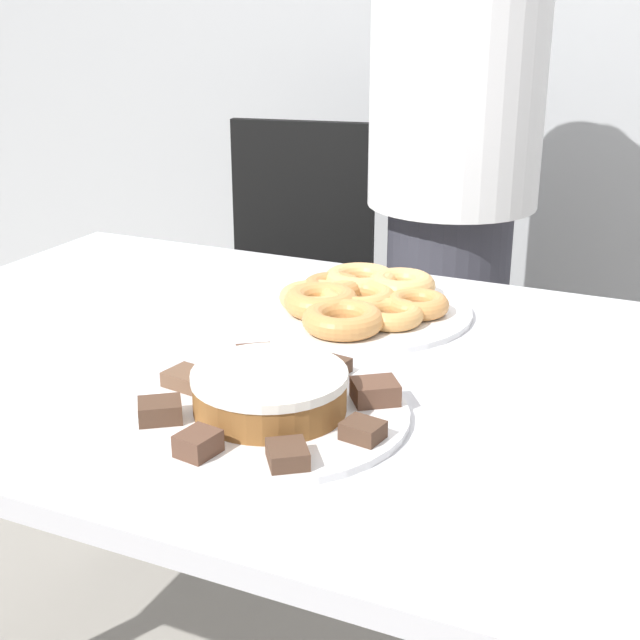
{
  "coord_description": "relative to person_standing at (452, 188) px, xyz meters",
  "views": [
    {
      "loc": [
        0.45,
        -1.1,
        1.24
      ],
      "look_at": [
        -0.06,
        0.01,
        0.79
      ],
      "focal_mm": 50.0,
      "sensor_mm": 36.0,
      "label": 1
    }
  ],
  "objects": [
    {
      "name": "lamington_0",
      "position": [
        -0.04,
        -1.1,
        -0.06
      ],
      "size": [
        0.06,
        0.06,
        0.02
      ],
      "rotation": [
        0.0,
        0.0,
        2.98
      ],
      "color": "brown",
      "rests_on": "plate_cake"
    },
    {
      "name": "person_standing",
      "position": [
        0.0,
        0.0,
        0.0
      ],
      "size": [
        0.4,
        0.4,
        1.54
      ],
      "color": "#383842",
      "rests_on": "ground_plane"
    },
    {
      "name": "lamington_6",
      "position": [
        0.12,
        -0.98,
        -0.06
      ],
      "size": [
        0.05,
        0.06,
        0.02
      ],
      "rotation": [
        0.0,
        0.0,
        7.7
      ],
      "color": "#513828",
      "rests_on": "plate_cake"
    },
    {
      "name": "plate_cake",
      "position": [
        0.1,
        -1.12,
        -0.07
      ],
      "size": [
        0.36,
        0.36,
        0.01
      ],
      "color": "white",
      "rests_on": "table"
    },
    {
      "name": "lamington_2",
      "position": [
        0.08,
        -1.26,
        -0.05
      ],
      "size": [
        0.05,
        0.05,
        0.03
      ],
      "rotation": [
        0.0,
        0.0,
        4.55
      ],
      "color": "brown",
      "rests_on": "plate_cake"
    },
    {
      "name": "donut_5",
      "position": [
        0.01,
        -0.76,
        -0.05
      ],
      "size": [
        0.12,
        0.12,
        0.04
      ],
      "color": "#D18E4C",
      "rests_on": "plate_donuts"
    },
    {
      "name": "donut_8",
      "position": [
        0.15,
        -0.69,
        -0.05
      ],
      "size": [
        0.11,
        0.11,
        0.03
      ],
      "color": "#D18E4C",
      "rests_on": "plate_donuts"
    },
    {
      "name": "lamington_7",
      "position": [
        0.02,
        -1.01,
        -0.05
      ],
      "size": [
        0.08,
        0.08,
        0.03
      ],
      "rotation": [
        0.0,
        0.0,
        8.48
      ],
      "color": "brown",
      "rests_on": "plate_cake"
    },
    {
      "name": "donut_2",
      "position": [
        0.02,
        -0.62,
        -0.05
      ],
      "size": [
        0.13,
        0.13,
        0.04
      ],
      "color": "#E5AD66",
      "rests_on": "plate_donuts"
    },
    {
      "name": "lamington_5",
      "position": [
        0.21,
        -1.04,
        -0.05
      ],
      "size": [
        0.08,
        0.07,
        0.03
      ],
      "rotation": [
        0.0,
        0.0,
        6.91
      ],
      "color": "brown",
      "rests_on": "plate_cake"
    },
    {
      "name": "donut_4",
      "position": [
        -0.02,
        -0.73,
        -0.05
      ],
      "size": [
        0.12,
        0.12,
        0.03
      ],
      "color": "#E5AD66",
      "rests_on": "plate_donuts"
    },
    {
      "name": "donut_0",
      "position": [
        0.05,
        -0.71,
        -0.05
      ],
      "size": [
        0.13,
        0.13,
        0.03
      ],
      "color": "tan",
      "rests_on": "plate_donuts"
    },
    {
      "name": "donut_1",
      "position": [
        0.1,
        -0.62,
        -0.05
      ],
      "size": [
        0.12,
        0.12,
        0.04
      ],
      "color": "#E5AD66",
      "rests_on": "plate_donuts"
    },
    {
      "name": "donut_6",
      "position": [
        0.07,
        -0.82,
        -0.05
      ],
      "size": [
        0.13,
        0.13,
        0.04
      ],
      "color": "#D18E4C",
      "rests_on": "plate_donuts"
    },
    {
      "name": "lamington_1",
      "position": [
        -0.01,
        -1.2,
        -0.05
      ],
      "size": [
        0.07,
        0.07,
        0.03
      ],
      "rotation": [
        0.0,
        0.0,
        3.77
      ],
      "color": "#513828",
      "rests_on": "plate_cake"
    },
    {
      "name": "lamington_4",
      "position": [
        0.24,
        -1.14,
        -0.05
      ],
      "size": [
        0.05,
        0.05,
        0.02
      ],
      "rotation": [
        0.0,
        0.0,
        6.12
      ],
      "color": "#513828",
      "rests_on": "plate_cake"
    },
    {
      "name": "office_chair_left",
      "position": [
        -0.43,
        -0.01,
        -0.36
      ],
      "size": [
        0.51,
        0.51,
        0.92
      ],
      "rotation": [
        0.0,
        0.0,
        0.18
      ],
      "color": "black",
      "rests_on": "ground_plane"
    },
    {
      "name": "donut_7",
      "position": [
        0.13,
        -0.76,
        -0.05
      ],
      "size": [
        0.11,
        0.11,
        0.03
      ],
      "color": "tan",
      "rests_on": "plate_donuts"
    },
    {
      "name": "frosted_cake",
      "position": [
        0.1,
        -1.12,
        -0.04
      ],
      "size": [
        0.2,
        0.2,
        0.05
      ],
      "color": "brown",
      "rests_on": "plate_cake"
    },
    {
      "name": "donut_3",
      "position": [
        -0.01,
        -0.67,
        -0.05
      ],
      "size": [
        0.11,
        0.11,
        0.03
      ],
      "color": "#C68447",
      "rests_on": "plate_donuts"
    },
    {
      "name": "lamington_3",
      "position": [
        0.18,
        -1.23,
        -0.06
      ],
      "size": [
        0.07,
        0.07,
        0.02
      ],
      "rotation": [
        0.0,
        0.0,
        5.34
      ],
      "color": "#513828",
      "rests_on": "plate_cake"
    },
    {
      "name": "plate_donuts",
      "position": [
        0.05,
        -0.71,
        -0.07
      ],
      "size": [
        0.39,
        0.39,
        0.01
      ],
      "color": "white",
      "rests_on": "table"
    },
    {
      "name": "table",
      "position": [
        0.13,
        -0.93,
        -0.15
      ],
      "size": [
        1.66,
        0.96,
        0.73
      ],
      "color": "silver",
      "rests_on": "ground_plane"
    }
  ]
}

